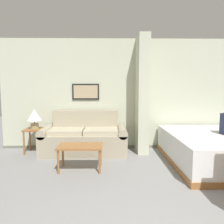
{
  "coord_description": "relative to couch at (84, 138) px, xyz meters",
  "views": [
    {
      "loc": [
        -0.59,
        -1.22,
        1.44
      ],
      "look_at": [
        -0.53,
        2.4,
        1.05
      ],
      "focal_mm": 35.0,
      "sensor_mm": 36.0,
      "label": 1
    }
  ],
  "objects": [
    {
      "name": "wall_back",
      "position": [
        1.12,
        0.48,
        0.96
      ],
      "size": [
        6.28,
        0.16,
        2.6
      ],
      "color": "beige",
      "rests_on": "ground_plane"
    },
    {
      "name": "coffee_table",
      "position": [
        0.04,
        -1.03,
        0.05
      ],
      "size": [
        0.78,
        0.46,
        0.44
      ],
      "color": "#996033",
      "rests_on": "ground_plane"
    },
    {
      "name": "table_lamp",
      "position": [
        -1.11,
        0.04,
        0.49
      ],
      "size": [
        0.34,
        0.34,
        0.44
      ],
      "color": "tan",
      "rests_on": "side_table"
    },
    {
      "name": "side_table",
      "position": [
        -1.11,
        0.04,
        0.11
      ],
      "size": [
        0.43,
        0.43,
        0.55
      ],
      "color": "#996033",
      "rests_on": "ground_plane"
    },
    {
      "name": "wall_partition_pillar",
      "position": [
        1.3,
        0.1,
        0.96
      ],
      "size": [
        0.24,
        0.63,
        2.6
      ],
      "color": "beige",
      "rests_on": "ground_plane"
    },
    {
      "name": "couch",
      "position": [
        0.0,
        0.0,
        0.0
      ],
      "size": [
        1.88,
        0.84,
        0.94
      ],
      "color": "tan",
      "rests_on": "ground_plane"
    },
    {
      "name": "bed",
      "position": [
        2.61,
        -0.72,
        -0.05
      ],
      "size": [
        1.8,
        2.2,
        0.57
      ],
      "color": "#996033",
      "rests_on": "ground_plane"
    }
  ]
}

